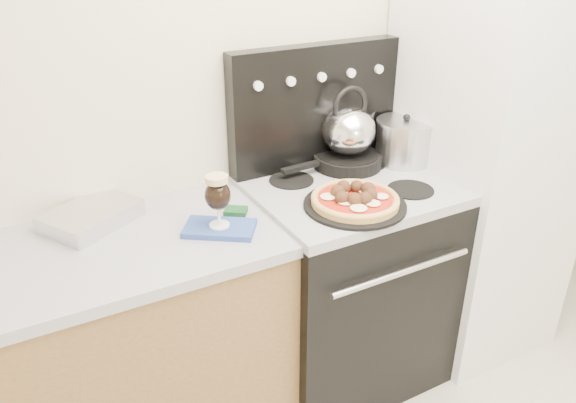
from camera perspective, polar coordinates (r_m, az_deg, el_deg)
room_shell at (r=1.46m, az=24.11°, el=-0.10°), size 3.52×3.01×2.52m
base_cabinet at (r=2.19m, az=-20.53°, el=-15.99°), size 1.45×0.60×0.86m
countertop at (r=1.93m, az=-22.63°, el=-5.95°), size 1.48×0.63×0.04m
stove_body at (r=2.46m, az=5.75°, el=-8.56°), size 0.76×0.65×0.88m
cooktop at (r=2.23m, az=6.27°, el=1.17°), size 0.76×0.65×0.04m
backguard at (r=2.35m, az=2.76°, el=9.68°), size 0.76×0.08×0.50m
fridge at (r=2.63m, az=19.35°, el=5.02°), size 0.64×0.68×1.90m
foil_sheet at (r=2.07m, az=-19.37°, el=-1.40°), size 0.37×0.34×0.06m
oven_mitt at (r=1.93m, az=-6.95°, el=-2.73°), size 0.28×0.25×0.02m
beer_glass at (r=1.88m, az=-7.13°, el=0.07°), size 0.09×0.09×0.19m
pizza_pan at (r=2.06m, az=6.80°, el=-0.35°), size 0.48×0.48×0.01m
pizza at (r=2.04m, az=6.84°, el=0.36°), size 0.36×0.36×0.05m
skillet at (r=2.39m, az=6.06°, el=4.19°), size 0.30×0.30×0.05m
tea_kettle at (r=2.34m, az=6.23°, el=7.55°), size 0.28×0.28×0.24m
stock_pot at (r=2.46m, az=11.74°, el=5.92°), size 0.26×0.26×0.18m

